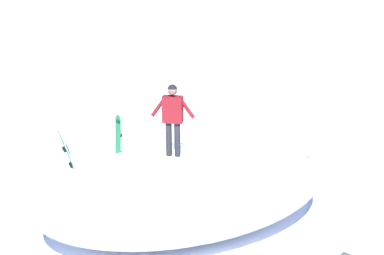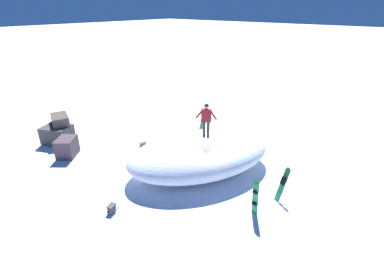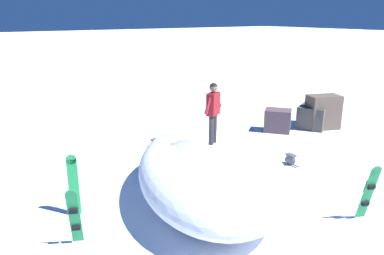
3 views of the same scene
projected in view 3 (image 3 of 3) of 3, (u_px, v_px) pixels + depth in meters
The scene contains 9 objects.
ground at pixel (195, 202), 10.99m from camera, with size 240.00×240.00×0.00m, color white.
snow_mound at pixel (211, 168), 11.12m from camera, with size 7.18×4.19×1.76m, color white.
snowboarder_standing at pixel (213, 108), 10.28m from camera, with size 0.93×0.57×1.69m.
snowboard_primary_upright at pixel (73, 184), 10.10m from camera, with size 0.29×0.19×1.70m.
snowboard_secondary_upright at pixel (369, 192), 9.74m from camera, with size 0.42×0.49×1.62m.
snowboard_tertiary_upright at pixel (74, 216), 8.66m from camera, with size 0.43×0.52×1.54m.
backpack_near at pixel (156, 143), 15.47m from camera, with size 0.43×0.65×0.34m.
backpack_far at pixel (290, 159), 13.67m from camera, with size 0.29×0.64×0.40m.
rock_outcrop at pixel (310, 115), 17.88m from camera, with size 3.67×2.22×1.59m.
Camera 3 is at (-5.59, -8.18, 5.21)m, focal length 35.64 mm.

